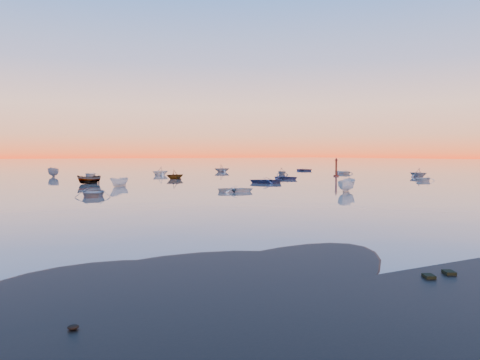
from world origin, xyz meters
TOP-DOWN VIEW (x-y plane):
  - ground at (0.00, 100.00)m, footprint 600.00×600.00m
  - moored_fleet at (0.00, 53.00)m, footprint 124.00×58.00m
  - boat_near_center at (13.09, 24.00)m, footprint 3.82×4.28m
  - boat_near_right at (45.25, 42.41)m, footprint 3.60×1.92m
  - channel_marker at (34.47, 51.25)m, footprint 0.97×0.97m

SIDE VIEW (x-z plane):
  - ground at x=0.00m, z-range 0.00..0.00m
  - moored_fleet at x=0.00m, z-range -0.60..0.60m
  - boat_near_center at x=13.09m, z-range -0.70..0.70m
  - boat_near_right at x=45.25m, z-range -0.60..0.60m
  - channel_marker at x=34.47m, z-range -0.36..3.10m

